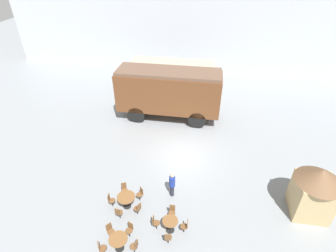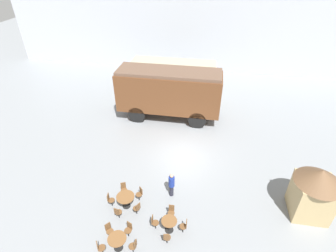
{
  "view_description": "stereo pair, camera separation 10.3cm",
  "coord_description": "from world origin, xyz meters",
  "px_view_note": "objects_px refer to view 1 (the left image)",
  "views": [
    {
      "loc": [
        1.26,
        -13.77,
        11.68
      ],
      "look_at": [
        -1.21,
        1.0,
        1.6
      ],
      "focal_mm": 28.0,
      "sensor_mm": 36.0,
      "label": 1
    },
    {
      "loc": [
        1.36,
        -13.75,
        11.68
      ],
      "look_at": [
        -1.21,
        1.0,
        1.6
      ],
      "focal_mm": 28.0,
      "sensor_mm": 36.0,
      "label": 2
    }
  ],
  "objects_px": {
    "cafe_table_mid": "(170,223)",
    "cafe_chair_0": "(135,246)",
    "cafe_table_near": "(118,241)",
    "visitor_person": "(172,184)",
    "cafe_table_far": "(126,199)",
    "ticket_kiosk": "(315,189)",
    "passenger_coach_wooden": "(169,90)",
    "passenger_coach_vintage": "(172,76)"
  },
  "relations": [
    {
      "from": "passenger_coach_vintage",
      "to": "cafe_table_far",
      "type": "relative_size",
      "value": 7.84
    },
    {
      "from": "passenger_coach_wooden",
      "to": "cafe_table_far",
      "type": "height_order",
      "value": "passenger_coach_wooden"
    },
    {
      "from": "visitor_person",
      "to": "ticket_kiosk",
      "type": "bearing_deg",
      "value": 0.73
    },
    {
      "from": "passenger_coach_vintage",
      "to": "cafe_table_far",
      "type": "xyz_separation_m",
      "value": [
        -0.46,
        -13.28,
        -1.48
      ]
    },
    {
      "from": "cafe_chair_0",
      "to": "visitor_person",
      "type": "xyz_separation_m",
      "value": [
        1.13,
        3.68,
        0.37
      ]
    },
    {
      "from": "passenger_coach_wooden",
      "to": "cafe_table_far",
      "type": "xyz_separation_m",
      "value": [
        -0.73,
        -9.54,
        -1.85
      ]
    },
    {
      "from": "passenger_coach_wooden",
      "to": "visitor_person",
      "type": "xyz_separation_m",
      "value": [
        1.57,
        -8.33,
        -1.6
      ]
    },
    {
      "from": "passenger_coach_vintage",
      "to": "cafe_table_near",
      "type": "bearing_deg",
      "value": -90.37
    },
    {
      "from": "passenger_coach_vintage",
      "to": "cafe_table_far",
      "type": "bearing_deg",
      "value": -91.99
    },
    {
      "from": "cafe_table_far",
      "to": "passenger_coach_vintage",
      "type": "bearing_deg",
      "value": 88.01
    },
    {
      "from": "cafe_chair_0",
      "to": "visitor_person",
      "type": "bearing_deg",
      "value": -102.14
    },
    {
      "from": "cafe_table_near",
      "to": "ticket_kiosk",
      "type": "distance_m",
      "value": 9.99
    },
    {
      "from": "cafe_table_far",
      "to": "ticket_kiosk",
      "type": "distance_m",
      "value": 9.72
    },
    {
      "from": "passenger_coach_vintage",
      "to": "cafe_table_mid",
      "type": "bearing_deg",
      "value": -81.69
    },
    {
      "from": "cafe_table_near",
      "to": "cafe_chair_0",
      "type": "height_order",
      "value": "cafe_chair_0"
    },
    {
      "from": "cafe_table_mid",
      "to": "cafe_chair_0",
      "type": "xyz_separation_m",
      "value": [
        -1.39,
        -1.41,
        -0.06
      ]
    },
    {
      "from": "passenger_coach_wooden",
      "to": "cafe_chair_0",
      "type": "height_order",
      "value": "passenger_coach_wooden"
    },
    {
      "from": "passenger_coach_vintage",
      "to": "cafe_table_near",
      "type": "xyz_separation_m",
      "value": [
        -0.1,
        -15.68,
        -1.52
      ]
    },
    {
      "from": "cafe_chair_0",
      "to": "cafe_table_far",
      "type": "bearing_deg",
      "value": -59.74
    },
    {
      "from": "passenger_coach_wooden",
      "to": "cafe_table_far",
      "type": "bearing_deg",
      "value": -94.38
    },
    {
      "from": "passenger_coach_vintage",
      "to": "cafe_table_far",
      "type": "distance_m",
      "value": 13.37
    },
    {
      "from": "visitor_person",
      "to": "ticket_kiosk",
      "type": "height_order",
      "value": "ticket_kiosk"
    },
    {
      "from": "cafe_table_mid",
      "to": "ticket_kiosk",
      "type": "distance_m",
      "value": 7.49
    },
    {
      "from": "ticket_kiosk",
      "to": "cafe_table_far",
      "type": "bearing_deg",
      "value": -172.26
    },
    {
      "from": "cafe_table_near",
      "to": "visitor_person",
      "type": "relative_size",
      "value": 0.54
    },
    {
      "from": "cafe_table_near",
      "to": "cafe_chair_0",
      "type": "bearing_deg",
      "value": -4.99
    },
    {
      "from": "passenger_coach_wooden",
      "to": "ticket_kiosk",
      "type": "xyz_separation_m",
      "value": [
        8.85,
        -8.24,
        -0.81
      ]
    },
    {
      "from": "passenger_coach_wooden",
      "to": "cafe_table_near",
      "type": "xyz_separation_m",
      "value": [
        -0.37,
        -11.94,
        -1.89
      ]
    },
    {
      "from": "cafe_table_far",
      "to": "ticket_kiosk",
      "type": "height_order",
      "value": "ticket_kiosk"
    },
    {
      "from": "cafe_chair_0",
      "to": "ticket_kiosk",
      "type": "distance_m",
      "value": 9.29
    },
    {
      "from": "cafe_table_near",
      "to": "ticket_kiosk",
      "type": "xyz_separation_m",
      "value": [
        9.22,
        3.7,
        1.08
      ]
    },
    {
      "from": "passenger_coach_wooden",
      "to": "ticket_kiosk",
      "type": "bearing_deg",
      "value": -42.97
    },
    {
      "from": "cafe_table_near",
      "to": "cafe_table_mid",
      "type": "xyz_separation_m",
      "value": [
        2.2,
        1.34,
        -0.02
      ]
    },
    {
      "from": "passenger_coach_vintage",
      "to": "passenger_coach_wooden",
      "type": "bearing_deg",
      "value": -85.88
    },
    {
      "from": "cafe_table_near",
      "to": "cafe_chair_0",
      "type": "distance_m",
      "value": 0.81
    },
    {
      "from": "passenger_coach_vintage",
      "to": "ticket_kiosk",
      "type": "distance_m",
      "value": 15.06
    },
    {
      "from": "passenger_coach_wooden",
      "to": "cafe_table_near",
      "type": "distance_m",
      "value": 12.1
    },
    {
      "from": "ticket_kiosk",
      "to": "cafe_chair_0",
      "type": "bearing_deg",
      "value": -155.84
    },
    {
      "from": "cafe_table_mid",
      "to": "ticket_kiosk",
      "type": "height_order",
      "value": "ticket_kiosk"
    },
    {
      "from": "passenger_coach_vintage",
      "to": "ticket_kiosk",
      "type": "bearing_deg",
      "value": -52.72
    },
    {
      "from": "passenger_coach_vintage",
      "to": "cafe_table_near",
      "type": "distance_m",
      "value": 15.75
    },
    {
      "from": "cafe_table_mid",
      "to": "cafe_table_far",
      "type": "distance_m",
      "value": 2.77
    }
  ]
}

